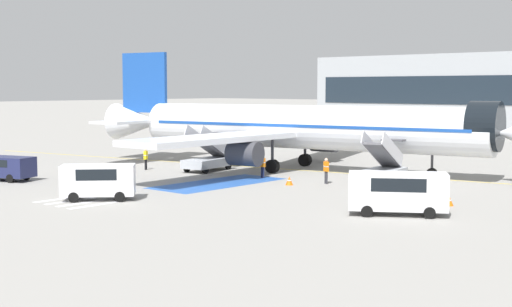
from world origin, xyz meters
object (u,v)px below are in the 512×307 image
at_px(ground_crew_2, 146,157).
at_px(ground_crew_1, 326,169).
at_px(traffic_cone_0, 289,181).
at_px(traffic_cone_1, 449,201).
at_px(boarding_stairs_forward, 383,170).
at_px(boarding_stairs_aft, 208,159).
at_px(service_van_2, 98,179).
at_px(airliner, 299,127).
at_px(fuel_tanker, 407,134).
at_px(service_van_1, 398,190).
at_px(service_van_0, 1,166).
at_px(ground_crew_0, 263,165).

bearing_deg(ground_crew_2, ground_crew_1, -106.91).
height_order(traffic_cone_0, traffic_cone_1, same).
bearing_deg(ground_crew_1, boarding_stairs_forward, 67.02).
xyz_separation_m(ground_crew_1, traffic_cone_1, (11.09, -3.17, -0.78)).
relative_size(ground_crew_1, ground_crew_2, 1.02).
xyz_separation_m(ground_crew_2, traffic_cone_1, (27.85, -0.43, -0.76)).
bearing_deg(boarding_stairs_aft, ground_crew_1, -10.93).
distance_m(service_van_2, traffic_cone_0, 14.02).
bearing_deg(airliner, traffic_cone_1, 53.86).
distance_m(fuel_tanker, service_van_1, 45.52).
distance_m(service_van_0, ground_crew_1, 24.37).
bearing_deg(service_van_1, ground_crew_2, 46.81).
bearing_deg(fuel_tanker, ground_crew_2, -1.69).
bearing_deg(service_van_2, ground_crew_1, -68.16).
bearing_deg(service_van_0, ground_crew_2, -32.32).
bearing_deg(traffic_cone_0, service_van_1, -25.27).
bearing_deg(service_van_2, ground_crew_0, -48.37).
relative_size(service_van_1, ground_crew_1, 2.92).
relative_size(airliner, ground_crew_1, 21.51).
height_order(fuel_tanker, ground_crew_0, fuel_tanker).
bearing_deg(ground_crew_1, ground_crew_0, -152.41).
height_order(service_van_2, ground_crew_1, service_van_2).
bearing_deg(boarding_stairs_forward, airliner, 154.35).
bearing_deg(airliner, ground_crew_1, 40.44).
distance_m(boarding_stairs_aft, service_van_0, 16.40).
relative_size(service_van_2, ground_crew_0, 2.48).
distance_m(airliner, traffic_cone_0, 9.99).
height_order(service_van_0, service_van_2, service_van_2).
xyz_separation_m(boarding_stairs_forward, fuel_tanker, (-14.20, 29.30, 0.65)).
height_order(boarding_stairs_aft, ground_crew_2, boarding_stairs_aft).
xyz_separation_m(fuel_tanker, service_van_0, (-8.42, -46.60, -0.52)).
relative_size(boarding_stairs_forward, service_van_1, 1.00).
bearing_deg(ground_crew_0, traffic_cone_0, 155.83).
relative_size(service_van_1, traffic_cone_1, 8.81).
distance_m(airliner, ground_crew_1, 9.17).
bearing_deg(boarding_stairs_aft, airliner, 34.97).
bearing_deg(fuel_tanker, service_van_2, 13.22).
xyz_separation_m(service_van_2, ground_crew_0, (0.64, 14.98, -0.29)).
relative_size(airliner, ground_crew_0, 22.62).
relative_size(ground_crew_0, traffic_cone_0, 2.87).
height_order(airliner, traffic_cone_0, airliner).
height_order(service_van_0, service_van_1, service_van_1).
height_order(boarding_stairs_aft, service_van_1, boarding_stairs_aft).
height_order(service_van_0, ground_crew_2, ground_crew_2).
bearing_deg(ground_crew_1, service_van_1, -14.38).
distance_m(airliner, service_van_1, 21.94).
relative_size(airliner, fuel_tanker, 4.47).
distance_m(service_van_0, ground_crew_0, 19.76).
bearing_deg(boarding_stairs_forward, traffic_cone_0, -141.87).
bearing_deg(fuel_tanker, ground_crew_1, 26.55).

